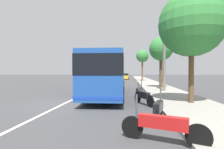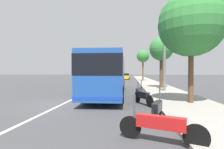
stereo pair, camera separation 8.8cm
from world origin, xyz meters
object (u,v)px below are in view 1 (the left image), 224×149
(coach_bus, at_px, (109,73))
(car_behind_bus, at_px, (85,80))
(car_ahead_same_lane, at_px, (106,76))
(roadside_tree_near_camera, at_px, (192,24))
(car_oncoming, at_px, (125,77))
(utility_pole, at_px, (164,56))
(roadside_tree_mid_block, at_px, (161,50))
(motorcycle_by_tree, at_px, (139,91))
(motorcycle_nearest_curb, at_px, (162,126))
(motorcycle_far_end, at_px, (158,109))
(car_far_distant, at_px, (123,76))
(motorcycle_mid_row, at_px, (143,97))
(roadside_tree_far_block, at_px, (142,57))

(coach_bus, xyz_separation_m, car_behind_bus, (11.75, 5.05, -1.13))
(car_ahead_same_lane, relative_size, roadside_tree_near_camera, 0.68)
(car_ahead_same_lane, distance_m, roadside_tree_near_camera, 39.25)
(car_oncoming, height_order, utility_pole, utility_pole)
(roadside_tree_near_camera, xyz_separation_m, roadside_tree_mid_block, (9.67, 0.01, -0.22))
(coach_bus, relative_size, motorcycle_by_tree, 5.45)
(motorcycle_nearest_curb, bearing_deg, coach_bus, -54.41)
(car_behind_bus, bearing_deg, car_oncoming, 157.87)
(motorcycle_far_end, distance_m, utility_pole, 10.63)
(roadside_tree_near_camera, bearing_deg, car_far_distant, 7.85)
(motorcycle_mid_row, relative_size, car_behind_bus, 0.45)
(car_ahead_same_lane, height_order, roadside_tree_near_camera, roadside_tree_near_camera)
(coach_bus, xyz_separation_m, motorcycle_far_end, (-7.70, -2.87, -1.37))
(motorcycle_mid_row, xyz_separation_m, car_behind_bus, (16.21, 7.60, 0.22))
(coach_bus, relative_size, car_behind_bus, 2.89)
(motorcycle_by_tree, bearing_deg, motorcycle_mid_row, -163.83)
(coach_bus, bearing_deg, car_ahead_same_lane, 6.51)
(motorcycle_nearest_curb, relative_size, car_ahead_same_lane, 0.50)
(car_far_distant, distance_m, roadside_tree_near_camera, 39.67)
(roadside_tree_far_block, relative_size, utility_pole, 0.93)
(coach_bus, relative_size, roadside_tree_mid_block, 2.14)
(car_oncoming, xyz_separation_m, roadside_tree_near_camera, (-33.88, -4.64, 3.92))
(car_oncoming, bearing_deg, roadside_tree_far_block, -151.46)
(car_far_distant, bearing_deg, car_behind_bus, 168.22)
(motorcycle_far_end, height_order, roadside_tree_near_camera, roadside_tree_near_camera)
(roadside_tree_far_block, bearing_deg, car_ahead_same_lane, 36.99)
(utility_pole, bearing_deg, car_oncoming, 9.09)
(motorcycle_mid_row, xyz_separation_m, car_far_distant, (39.35, 2.64, 0.22))
(motorcycle_by_tree, bearing_deg, car_ahead_same_lane, 26.74)
(car_oncoming, bearing_deg, car_behind_bus, 166.56)
(coach_bus, bearing_deg, roadside_tree_near_camera, -130.07)
(motorcycle_by_tree, xyz_separation_m, roadside_tree_far_block, (22.88, -1.90, 4.57))
(utility_pole, bearing_deg, car_ahead_same_lane, 17.37)
(motorcycle_mid_row, height_order, roadside_tree_near_camera, roadside_tree_near_camera)
(roadside_tree_mid_block, bearing_deg, motorcycle_by_tree, 158.05)
(roadside_tree_far_block, bearing_deg, coach_bus, 168.42)
(motorcycle_far_end, distance_m, car_ahead_same_lane, 41.92)
(motorcycle_nearest_curb, xyz_separation_m, motorcycle_by_tree, (8.51, 0.11, -0.01))
(coach_bus, xyz_separation_m, motorcycle_mid_row, (-4.46, -2.55, -1.35))
(car_oncoming, distance_m, roadside_tree_near_camera, 34.42)
(motorcycle_mid_row, xyz_separation_m, utility_pole, (6.74, -2.49, 2.94))
(utility_pole, bearing_deg, roadside_tree_far_block, 1.95)
(car_ahead_same_lane, height_order, roadside_tree_far_block, roadside_tree_far_block)
(car_ahead_same_lane, bearing_deg, roadside_tree_far_block, 41.09)
(motorcycle_mid_row, bearing_deg, motorcycle_far_end, 160.29)
(car_ahead_same_lane, distance_m, utility_pole, 32.85)
(roadside_tree_near_camera, relative_size, roadside_tree_far_block, 1.03)
(roadside_tree_far_block, bearing_deg, roadside_tree_mid_block, -176.78)
(roadside_tree_near_camera, bearing_deg, car_behind_bus, 32.95)
(car_ahead_same_lane, xyz_separation_m, utility_pole, (-31.24, -9.78, 2.71))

